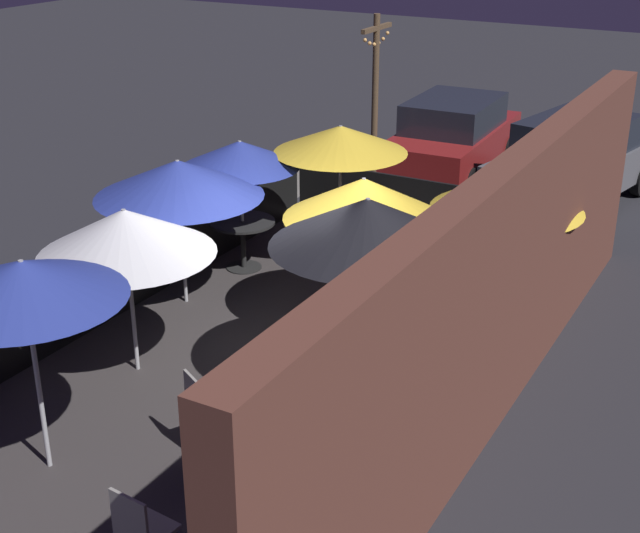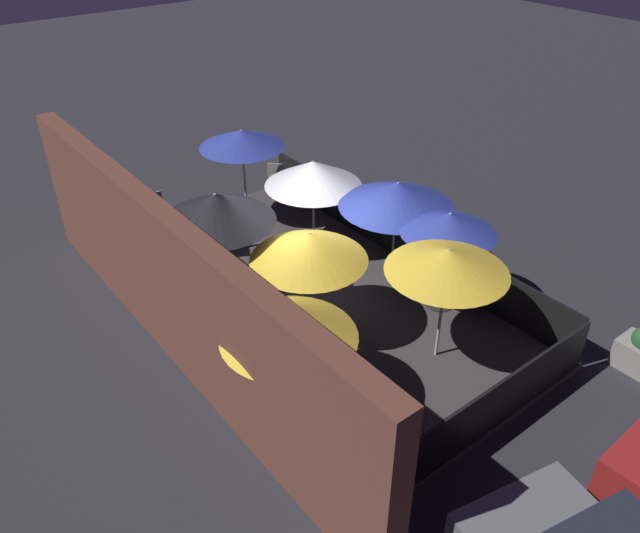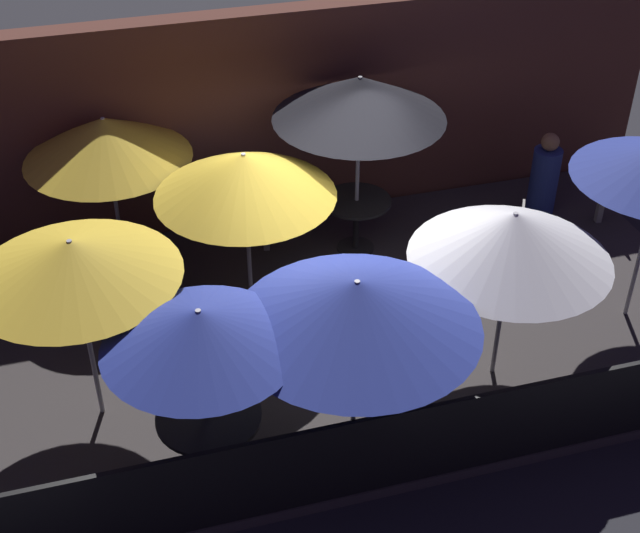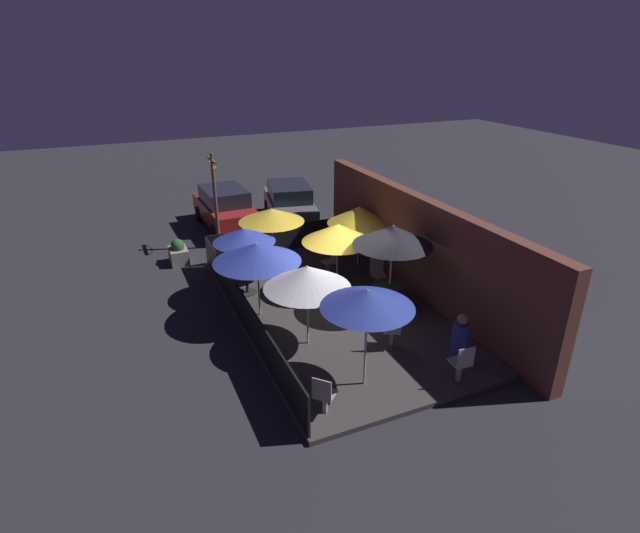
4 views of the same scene
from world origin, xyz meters
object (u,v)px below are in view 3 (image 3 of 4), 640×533
object	(u,v)px
patio_umbrella_7	(357,304)
dining_table_1	(210,427)
patio_umbrella_3	(244,175)
patio_umbrella_1	(200,329)
patio_umbrella_4	(106,139)
patio_umbrella_5	(512,236)
patio_chair_2	(261,215)
patio_umbrella_0	(360,98)
dining_table_0	(356,210)
patio_chair_4	(154,273)
patio_chair_3	(510,235)
patio_chair_0	(609,189)
patio_umbrella_2	(73,259)
patron_0	(544,177)

from	to	relation	value
patio_umbrella_7	dining_table_1	world-z (taller)	patio_umbrella_7
patio_umbrella_3	patio_umbrella_1	bearing A→B (deg)	-110.27
patio_umbrella_4	dining_table_1	distance (m)	4.09
patio_umbrella_5	patio_chair_2	xyz separation A→B (m)	(-1.92, 3.03, -1.26)
patio_umbrella_0	dining_table_0	world-z (taller)	patio_umbrella_0
patio_umbrella_1	patio_chair_4	size ratio (longest dim) A/B	2.23
patio_umbrella_4	patio_chair_2	world-z (taller)	patio_umbrella_4
dining_table_0	patio_chair_3	distance (m)	1.97
patio_umbrella_7	patio_chair_3	size ratio (longest dim) A/B	2.49
dining_table_0	patio_umbrella_1	bearing A→B (deg)	-127.11
patio_umbrella_0	patio_umbrella_1	world-z (taller)	patio_umbrella_0
patio_chair_4	patio_chair_2	bearing A→B (deg)	115.98
patio_chair_0	patio_chair_4	world-z (taller)	patio_chair_0
patio_chair_0	patio_chair_4	bearing A→B (deg)	7.12
dining_table_1	patio_chair_2	xyz separation A→B (m)	(1.30, 3.62, -0.09)
patio_chair_2	dining_table_1	bearing A→B (deg)	-95.20
patio_umbrella_4	dining_table_0	size ratio (longest dim) A/B	2.28
patio_umbrella_5	patio_chair_2	size ratio (longest dim) A/B	2.17
dining_table_1	patio_chair_3	bearing A→B (deg)	29.18
patio_umbrella_2	patio_umbrella_4	distance (m)	2.81
patio_umbrella_4	patio_umbrella_5	distance (m)	4.96
patio_umbrella_5	patio_umbrella_4	bearing A→B (deg)	138.30
dining_table_0	patio_chair_4	distance (m)	2.74
patio_umbrella_3	dining_table_0	size ratio (longest dim) A/B	2.33
patio_umbrella_1	patio_chair_4	world-z (taller)	patio_umbrella_1
patio_chair_4	patio_umbrella_2	bearing A→B (deg)	-29.79
dining_table_1	patio_umbrella_3	bearing A→B (deg)	69.73
dining_table_1	patron_0	world-z (taller)	patron_0
patio_umbrella_2	patio_chair_4	xyz separation A→B (m)	(0.80, 1.63, -1.47)
patio_umbrella_4	patron_0	distance (m)	5.91
patio_chair_4	dining_table_0	bearing A→B (deg)	97.53
patio_umbrella_4	patio_umbrella_2	bearing A→B (deg)	-100.34
patio_chair_0	patio_chair_2	world-z (taller)	patio_chair_2
patio_umbrella_4	patio_chair_0	xyz separation A→B (m)	(6.48, -0.90, -1.23)
patio_umbrella_3	dining_table_0	xyz separation A→B (m)	(1.59, 0.83, -1.22)
patio_umbrella_1	patio_umbrella_4	xyz separation A→B (m)	(-0.48, 3.90, -0.06)
patio_umbrella_2	patio_umbrella_5	bearing A→B (deg)	-7.39
patio_chair_0	patio_chair_2	distance (m)	4.74
patio_umbrella_1	patio_chair_0	xyz separation A→B (m)	(6.00, 3.00, -1.29)
patio_umbrella_3	dining_table_0	distance (m)	2.17
patio_umbrella_1	patron_0	world-z (taller)	patio_umbrella_1
dining_table_0	dining_table_1	xyz separation A→B (m)	(-2.50, -3.31, 0.02)
patio_chair_3	dining_table_0	bearing A→B (deg)	-0.00
dining_table_1	patio_chair_3	xyz separation A→B (m)	(4.22, 2.36, -0.11)
dining_table_1	patio_chair_0	size ratio (longest dim) A/B	1.05
patio_umbrella_5	patio_chair_0	distance (m)	3.88
patio_umbrella_0	dining_table_1	size ratio (longest dim) A/B	2.46
patio_umbrella_0	patio_umbrella_3	size ratio (longest dim) A/B	1.17
patio_umbrella_0	patio_chair_2	xyz separation A→B (m)	(-1.20, 0.31, -1.63)
patio_umbrella_2	patio_chair_0	world-z (taller)	patio_umbrella_2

